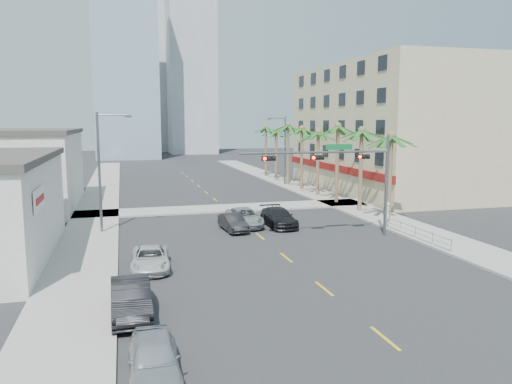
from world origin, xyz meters
The scene contains 28 objects.
ground centered at (0.00, 0.00, 0.00)m, with size 260.00×260.00×0.00m, color #262628.
sidewalk_right centered at (12.00, 20.00, 0.07)m, with size 4.00×120.00×0.15m, color gray.
sidewalk_left centered at (-12.00, 20.00, 0.07)m, with size 4.00×120.00×0.15m, color gray.
sidewalk_cross centered at (0.00, 22.00, 0.07)m, with size 80.00×4.00×0.15m, color gray.
building_right centered at (21.99, 30.00, 7.50)m, with size 15.25×28.00×15.00m.
building_left_far centered at (-19.50, 28.00, 3.60)m, with size 11.00×18.00×7.20m, color beige.
tower_far_left centered at (-8.00, 95.00, 24.00)m, with size 14.00×14.00×48.00m, color #99B2C6.
tower_far_right centered at (9.00, 110.00, 30.00)m, with size 12.00×12.00×60.00m, color #ADADB2.
tower_far_center centered at (-3.00, 125.00, 21.00)m, with size 16.00×16.00×42.00m, color #ADADB2.
traffic_signal_mast centered at (5.78, 7.95, 5.06)m, with size 11.12×0.54×7.20m.
palm_tree_0 centered at (11.60, 12.00, 7.08)m, with size 4.80×4.80×7.80m.
palm_tree_1 centered at (11.60, 17.20, 7.43)m, with size 4.80×4.80×8.16m.
palm_tree_2 centered at (11.60, 22.40, 7.78)m, with size 4.80×4.80×8.52m.
palm_tree_3 centered at (11.60, 27.60, 7.08)m, with size 4.80×4.80×7.80m.
palm_tree_4 centered at (11.60, 32.80, 7.43)m, with size 4.80×4.80×8.16m.
palm_tree_5 centered at (11.60, 38.00, 7.78)m, with size 4.80×4.80×8.52m.
palm_tree_6 centered at (11.60, 43.20, 7.08)m, with size 4.80×4.80×7.80m.
palm_tree_7 centered at (11.60, 48.40, 7.43)m, with size 4.80×4.80×8.16m.
streetlight_left centered at (-11.00, 14.00, 5.06)m, with size 2.55×0.25×9.00m.
streetlight_right centered at (11.00, 38.00, 5.06)m, with size 2.55×0.25×9.00m.
guardrail centered at (10.30, 6.00, 0.67)m, with size 0.08×8.08×1.00m.
car_parked_near centered at (-8.79, -8.77, 0.70)m, with size 1.65×4.10×1.40m, color silver.
car_parked_mid centered at (-9.40, -3.10, 0.77)m, with size 1.64×4.69×1.55m, color black.
car_parked_far centered at (-8.20, 3.64, 0.63)m, with size 2.08×4.52×1.26m, color silver.
car_lane_left centered at (-1.50, 12.34, 0.66)m, with size 1.40×4.02×1.32m, color black.
car_lane_center centered at (-0.25, 13.81, 0.72)m, with size 2.38×5.16×1.43m, color silver.
car_lane_right centered at (2.38, 13.02, 0.73)m, with size 2.05×5.04×1.46m, color black.
pedestrian centered at (10.30, 10.03, 1.12)m, with size 0.71×0.46×1.93m, color silver.
Camera 1 is at (-9.56, -24.33, 8.27)m, focal length 35.00 mm.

